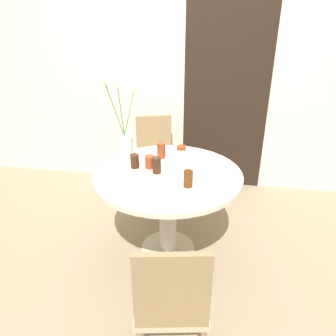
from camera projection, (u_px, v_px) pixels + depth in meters
The scene contains 15 objects.
ground_plane at pixel (168, 249), 2.85m from camera, with size 16.00×16.00×0.00m, color #89755B.
wall_back at pixel (189, 71), 3.48m from camera, with size 8.00×0.05×2.60m.
doorway_panel at pixel (226, 99), 3.51m from camera, with size 0.90×0.01×2.05m.
dining_table at pixel (168, 190), 2.59m from camera, with size 1.15×1.15×0.75m.
chair_right_flank at pixel (155, 154), 3.52m from camera, with size 0.50×0.50×0.88m.
chair_left_flank at pixel (171, 299), 1.74m from camera, with size 0.47×0.47×0.88m.
birthday_cake at pixel (182, 161), 2.63m from camera, with size 0.23×0.23×0.13m.
flower_vase at pixel (125, 144), 2.68m from camera, with size 0.20×0.26×0.70m.
side_plate at pixel (169, 190), 2.27m from camera, with size 0.18×0.18×0.01m.
drink_glass_0 at pixel (157, 165), 2.50m from camera, with size 0.07×0.07×0.13m.
drink_glass_1 at pixel (181, 151), 2.78m from camera, with size 0.08×0.08×0.10m.
drink_glass_2 at pixel (150, 162), 2.58m from camera, with size 0.08×0.08×0.10m.
drink_glass_3 at pixel (161, 150), 2.76m from camera, with size 0.07×0.07×0.13m.
drink_glass_4 at pixel (188, 179), 2.30m from camera, with size 0.07×0.07×0.12m.
drink_glass_5 at pixel (135, 161), 2.58m from camera, with size 0.07×0.07×0.11m.
Camera 1 is at (0.37, -2.23, 1.87)m, focal length 35.00 mm.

